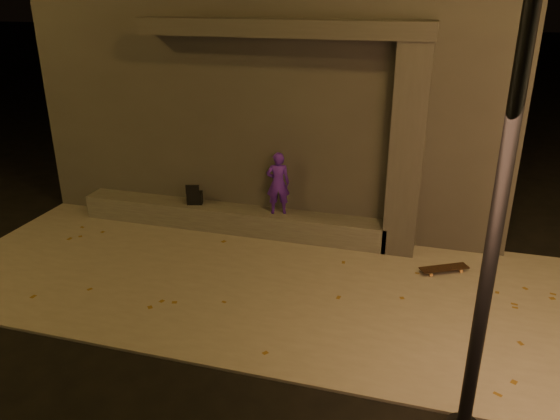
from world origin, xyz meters
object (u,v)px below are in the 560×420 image
(backpack, at_px, (195,197))
(skateboard, at_px, (444,268))
(skateboarder, at_px, (278,183))
(column, at_px, (407,153))

(backpack, distance_m, skateboard, 4.80)
(skateboarder, relative_size, backpack, 2.86)
(skateboarder, bearing_deg, column, 163.14)
(backpack, bearing_deg, skateboard, -23.52)
(skateboarder, height_order, skateboard, skateboarder)
(column, bearing_deg, backpack, -180.00)
(backpack, bearing_deg, column, -15.69)
(backpack, height_order, skateboard, backpack)
(column, height_order, skateboarder, column)
(skateboarder, xyz_separation_m, skateboard, (3.04, -0.65, -0.96))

